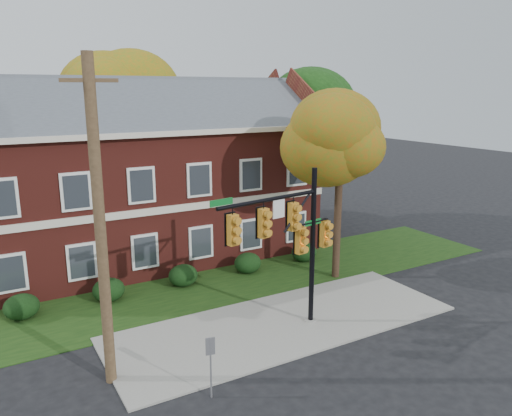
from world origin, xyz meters
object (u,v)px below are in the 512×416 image
hedge_left (109,290)px  traffic_signal (292,235)px  tree_right_rear (306,105)px  hedge_right (248,263)px  hedge_center (183,275)px  hedge_far_right (304,252)px  utility_pole (100,226)px  tree_far_rear (124,93)px  sign_post (211,357)px  tree_near_right (346,143)px  apartment_building (144,168)px  hedge_far_left (21,307)px

hedge_left → traffic_signal: 8.96m
tree_right_rear → hedge_right: bearing=-142.0°
hedge_center → tree_right_rear: tree_right_rear is taller
hedge_far_right → utility_pole: (-12.00, -6.29, 4.62)m
tree_far_rear → sign_post: bearing=-100.2°
hedge_far_right → tree_near_right: size_ratio=0.16×
hedge_far_right → sign_post: (-9.59, -8.70, 0.82)m
tree_near_right → traffic_signal: 6.99m
hedge_right → utility_pole: size_ratio=0.14×
apartment_building → tree_far_rear: size_ratio=1.63×
hedge_far_left → traffic_signal: (8.86, -6.34, 3.37)m
tree_near_right → sign_post: size_ratio=4.32×
hedge_far_left → hedge_right: size_ratio=1.00×
tree_right_rear → sign_post: 21.42m
traffic_signal → utility_pole: bearing=169.7°
tree_far_rear → hedge_right: bearing=-80.6°
hedge_left → tree_right_rear: bearing=22.4°
hedge_far_left → sign_post: size_ratio=0.70×
utility_pole → traffic_signal: bearing=9.6°
utility_pole → sign_post: size_ratio=5.10×
tree_near_right → tree_right_rear: tree_right_rear is taller
hedge_left → tree_far_rear: size_ratio=0.12×
sign_post → apartment_building: bearing=91.0°
tree_near_right → tree_far_rear: (-5.88, 15.93, 2.17)m
hedge_left → utility_pole: (-1.50, -6.29, 4.62)m
hedge_far_right → tree_right_rear: 10.66m
tree_near_right → tree_right_rear: (4.09, 8.95, 1.45)m
tree_far_rear → sign_post: size_ratio=5.80×
hedge_left → sign_post: sign_post is taller
hedge_right → apartment_building: bearing=123.7°
tree_right_rear → tree_near_right: bearing=-114.6°
tree_right_rear → sign_post: size_ratio=5.34×
apartment_building → hedge_left: 7.73m
apartment_building → tree_near_right: size_ratio=2.19×
hedge_far_right → tree_right_rear: (4.31, 6.11, 7.60)m
tree_right_rear → hedge_center: bearing=-151.6°
hedge_far_left → traffic_signal: traffic_signal is taller
apartment_building → hedge_right: (3.50, -5.25, -4.46)m
tree_right_rear → utility_pole: bearing=-142.7°
hedge_far_left → traffic_signal: size_ratio=0.22×
hedge_center → utility_pole: size_ratio=0.14×
hedge_far_left → utility_pole: size_ratio=0.14×
hedge_far_left → tree_right_rear: bearing=18.5°
hedge_far_left → sign_post: sign_post is taller
hedge_center → tree_right_rear: bearing=28.4°
traffic_signal → tree_near_right: bearing=23.2°
tree_far_rear → traffic_signal: 20.06m
hedge_right → utility_pole: 11.54m
apartment_building → hedge_center: 6.89m
hedge_far_left → hedge_far_right: (14.00, 0.00, 0.00)m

